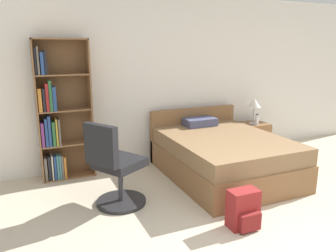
{
  "coord_description": "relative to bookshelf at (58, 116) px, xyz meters",
  "views": [
    {
      "loc": [
        -1.97,
        -1.58,
        1.8
      ],
      "look_at": [
        -0.41,
        1.98,
        0.86
      ],
      "focal_mm": 35.0,
      "sensor_mm": 36.0,
      "label": 1
    }
  ],
  "objects": [
    {
      "name": "backpack_red",
      "position": [
        1.55,
        -2.12,
        -0.7
      ],
      "size": [
        0.31,
        0.25,
        0.4
      ],
      "color": "maroon",
      "rests_on": "ground_plane"
    },
    {
      "name": "wall_back",
      "position": [
        1.6,
        0.22,
        0.41
      ],
      "size": [
        9.0,
        0.06,
        2.6
      ],
      "color": "white",
      "rests_on": "ground_plane"
    },
    {
      "name": "nightstand",
      "position": [
        3.2,
        -0.11,
        -0.63
      ],
      "size": [
        0.5,
        0.44,
        0.52
      ],
      "color": "brown",
      "rests_on": "ground_plane"
    },
    {
      "name": "water_bottle",
      "position": [
        3.2,
        -0.21,
        -0.29
      ],
      "size": [
        0.07,
        0.07,
        0.19
      ],
      "color": "silver",
      "rests_on": "nightstand"
    },
    {
      "name": "table_lamp",
      "position": [
        3.17,
        -0.15,
        -0.03
      ],
      "size": [
        0.22,
        0.22,
        0.44
      ],
      "color": "#B2B2B7",
      "rests_on": "nightstand"
    },
    {
      "name": "office_chair",
      "position": [
        0.48,
        -1.15,
        -0.43
      ],
      "size": [
        0.72,
        0.68,
        1.01
      ],
      "color": "#232326",
      "rests_on": "ground_plane"
    },
    {
      "name": "bed",
      "position": [
        2.12,
        -0.82,
        -0.59
      ],
      "size": [
        1.5,
        1.94,
        0.84
      ],
      "color": "brown",
      "rests_on": "ground_plane"
    },
    {
      "name": "bookshelf",
      "position": [
        0.0,
        0.0,
        0.0
      ],
      "size": [
        0.72,
        0.26,
        1.92
      ],
      "color": "brown",
      "rests_on": "ground_plane"
    }
  ]
}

